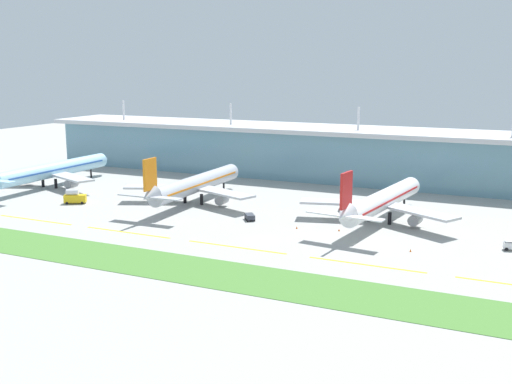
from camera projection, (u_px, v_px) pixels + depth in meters
The scene contains 16 objects.
ground_plane at pixel (261, 240), 165.25m from camera, with size 600.00×600.00×0.00m, color #9E9E99.
terminal_building at pixel (361, 155), 248.87m from camera, with size 288.00×34.00×30.06m.
airliner_nearest at pixel (51, 170), 236.92m from camera, with size 48.80×66.63×18.90m.
airliner_near_middle at pixel (195, 184), 208.80m from camera, with size 48.79×63.30×18.90m.
airliner_far_middle at pixel (382, 201), 183.19m from camera, with size 48.47×62.49×18.90m.
taxiway_stripe_west at pixel (35, 220), 186.79m from camera, with size 28.00×0.70×0.04m, color yellow.
taxiway_stripe_mid_west at pixel (128, 232), 172.69m from camera, with size 28.00×0.70×0.04m, color yellow.
taxiway_stripe_centre at pixel (236, 247), 158.58m from camera, with size 28.00×0.70×0.04m, color yellow.
taxiway_stripe_mid_east at pixel (366, 265), 144.47m from camera, with size 28.00×0.70×0.04m, color yellow.
grass_verge at pixel (207, 272), 139.26m from camera, with size 300.00×18.00×0.10m, color #477A33.
baggage_cart at pixel (511, 245), 155.75m from camera, with size 3.95×2.81×2.48m.
pushback_tug at pixel (250, 217), 186.44m from camera, with size 4.59×4.95×1.85m.
fuel_truck at pixel (74, 197), 208.80m from camera, with size 7.57×5.70×4.95m.
safety_cone_left_wingtip at pixel (297, 228), 176.64m from camera, with size 0.56×0.56×0.70m, color orange.
safety_cone_nose_front at pixel (339, 230), 174.16m from camera, with size 0.56×0.56×0.70m, color orange.
safety_cone_right_wingtip at pixel (411, 250), 154.65m from camera, with size 0.56×0.56×0.70m, color orange.
Camera 1 is at (66.20, -145.03, 45.37)m, focal length 43.48 mm.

